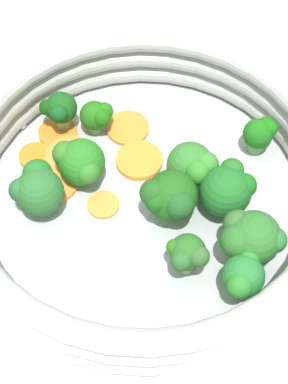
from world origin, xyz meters
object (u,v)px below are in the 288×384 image
at_px(skillet, 144,205).
at_px(broccoli_floret_9, 187,254).
at_px(carrot_slice_5, 53,182).
at_px(broccoli_floret_1, 169,197).
at_px(carrot_slice_3, 139,160).
at_px(carrot_slice_6, 103,205).
at_px(carrot_slice_1, 128,128).
at_px(broccoli_floret_2, 228,189).
at_px(carrot_slice_0, 69,155).
at_px(broccoli_floret_10, 80,162).
at_px(broccoli_floret_6, 243,277).
at_px(carrot_slice_2, 35,156).
at_px(broccoli_floret_7, 97,116).
at_px(broccoli_floret_8, 193,167).
at_px(carrot_slice_4, 54,135).
at_px(broccoli_floret_0, 38,189).
at_px(broccoli_floret_5, 60,109).
at_px(broccoli_floret_3, 260,133).
at_px(broccoli_floret_4, 251,237).

height_order(skillet, broccoli_floret_9, broccoli_floret_9).
height_order(carrot_slice_5, broccoli_floret_1, broccoli_floret_1).
height_order(carrot_slice_3, carrot_slice_6, carrot_slice_3).
distance_m(carrot_slice_1, broccoli_floret_2, 0.13).
relative_size(carrot_slice_0, broccoli_floret_10, 0.88).
bearing_deg(broccoli_floret_6, carrot_slice_2, -84.44).
bearing_deg(carrot_slice_1, broccoli_floret_2, 87.13).
distance_m(carrot_slice_1, broccoli_floret_7, 0.03).
distance_m(carrot_slice_6, broccoli_floret_9, 0.10).
relative_size(carrot_slice_0, broccoli_floret_8, 0.95).
xyz_separation_m(carrot_slice_3, broccoli_floret_1, (0.03, 0.06, 0.03)).
bearing_deg(carrot_slice_2, broccoli_floret_7, 162.47).
distance_m(carrot_slice_1, carrot_slice_4, 0.07).
bearing_deg(broccoli_floret_0, broccoli_floret_6, 106.91).
bearing_deg(broccoli_floret_8, broccoli_floret_1, 12.09).
xyz_separation_m(carrot_slice_3, broccoli_floret_9, (0.06, 0.11, 0.03)).
relative_size(broccoli_floret_6, broccoli_floret_8, 1.01).
bearing_deg(broccoli_floret_9, broccoli_floret_0, -73.61).
distance_m(broccoli_floret_1, broccoli_floret_5, 0.14).
relative_size(carrot_slice_6, broccoli_floret_5, 0.66).
bearing_deg(broccoli_floret_5, broccoli_floret_1, 87.68).
bearing_deg(carrot_slice_5, carrot_slice_1, 177.18).
xyz_separation_m(carrot_slice_4, broccoli_floret_0, (0.06, 0.05, 0.03)).
height_order(carrot_slice_2, broccoli_floret_6, broccoli_floret_6).
height_order(broccoli_floret_0, broccoli_floret_1, broccoli_floret_1).
xyz_separation_m(carrot_slice_2, broccoli_floret_0, (0.03, 0.05, 0.03)).
relative_size(broccoli_floret_1, broccoli_floret_9, 1.18).
bearing_deg(carrot_slice_5, carrot_slice_6, 105.94).
bearing_deg(broccoli_floret_10, broccoli_floret_0, -5.20).
distance_m(broccoli_floret_3, broccoli_floret_9, 0.15).
height_order(carrot_slice_0, carrot_slice_6, carrot_slice_0).
relative_size(broccoli_floret_2, broccoli_floret_9, 1.15).
xyz_separation_m(skillet, broccoli_floret_6, (0.01, 0.12, 0.04)).
distance_m(carrot_slice_1, carrot_slice_3, 0.04).
distance_m(carrot_slice_2, broccoli_floret_8, 0.15).
xyz_separation_m(carrot_slice_1, carrot_slice_5, (0.09, -0.00, 0.00)).
bearing_deg(carrot_slice_2, broccoli_floret_8, 121.81).
height_order(broccoli_floret_6, broccoli_floret_7, broccoli_floret_6).
xyz_separation_m(carrot_slice_5, broccoli_floret_0, (0.02, 0.01, 0.03)).
height_order(carrot_slice_2, broccoli_floret_4, broccoli_floret_4).
height_order(broccoli_floret_2, broccoli_floret_6, broccoli_floret_2).
bearing_deg(broccoli_floret_6, broccoli_floret_10, -87.12).
relative_size(carrot_slice_2, carrot_slice_4, 0.82).
bearing_deg(carrot_slice_4, broccoli_floret_9, 83.10).
xyz_separation_m(broccoli_floret_8, broccoli_floret_10, (0.07, -0.08, 0.00)).
bearing_deg(skillet, broccoli_floret_5, -94.06).
xyz_separation_m(broccoli_floret_3, broccoli_floret_8, (0.07, -0.02, 0.00)).
distance_m(carrot_slice_4, broccoli_floret_10, 0.06).
bearing_deg(carrot_slice_5, broccoli_floret_9, 96.06).
bearing_deg(carrot_slice_5, broccoli_floret_6, 99.05).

